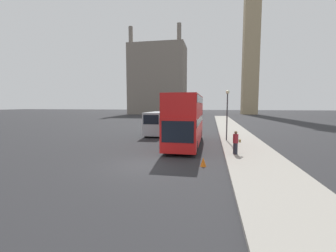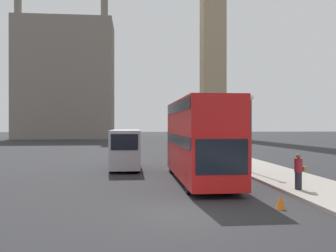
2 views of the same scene
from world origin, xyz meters
TOP-DOWN VIEW (x-y plane):
  - ground_plane at (0.00, 0.00)m, footprint 300.00×300.00m
  - sidewalk_strip at (6.94, 0.00)m, footprint 3.87×120.00m
  - clock_tower at (18.10, 77.98)m, footprint 6.01×6.18m
  - building_block_distant at (-16.76, 74.13)m, footprint 21.24×12.77m
  - red_double_decker_bus at (1.80, 7.42)m, footprint 2.56×10.37m
  - white_van at (-2.36, 13.53)m, footprint 2.04×5.96m
  - pedestrian at (5.75, 3.64)m, footprint 0.53×0.37m
  - street_lamp at (5.53, 9.90)m, footprint 0.36×0.36m
  - traffic_cone at (3.61, 0.50)m, footprint 0.36×0.36m

SIDE VIEW (x-z plane):
  - ground_plane at x=0.00m, z-range 0.00..0.00m
  - sidewalk_strip at x=6.94m, z-range 0.00..0.15m
  - traffic_cone at x=3.61m, z-range 0.00..0.55m
  - pedestrian at x=5.75m, z-range 0.15..1.80m
  - white_van at x=-2.36m, z-range 0.10..2.86m
  - red_double_decker_bus at x=1.80m, z-range 0.26..4.72m
  - street_lamp at x=5.53m, z-range 0.99..5.88m
  - building_block_distant at x=-16.76m, z-range -2.85..29.47m
  - clock_tower at x=18.10m, z-range 0.85..72.07m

